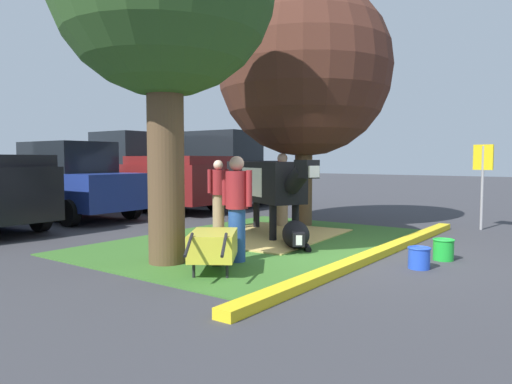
{
  "coord_description": "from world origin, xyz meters",
  "views": [
    {
      "loc": [
        -7.19,
        -3.56,
        1.57
      ],
      "look_at": [
        0.7,
        2.28,
        0.9
      ],
      "focal_mm": 33.7,
      "sensor_mm": 36.0,
      "label": 1
    }
  ],
  "objects_px": {
    "person_handler": "(237,206)",
    "bucket_blue": "(419,257)",
    "parking_sign": "(483,170)",
    "sedan_blue": "(68,181)",
    "pickup_truck_maroon": "(149,174)",
    "person_visitor_far": "(218,193)",
    "shade_tree_right": "(304,70)",
    "cow_holstein": "(266,182)",
    "suv_black": "(213,168)",
    "bucket_green": "(443,249)",
    "person_visitor_near": "(282,187)",
    "wheelbarrow": "(213,246)",
    "calf_lying": "(296,235)"
  },
  "relations": [
    {
      "from": "sedan_blue",
      "to": "pickup_truck_maroon",
      "type": "height_order",
      "value": "pickup_truck_maroon"
    },
    {
      "from": "sedan_blue",
      "to": "pickup_truck_maroon",
      "type": "xyz_separation_m",
      "value": [
        2.74,
        -0.02,
        0.13
      ]
    },
    {
      "from": "person_visitor_near",
      "to": "calf_lying",
      "type": "bearing_deg",
      "value": -141.28
    },
    {
      "from": "sedan_blue",
      "to": "suv_black",
      "type": "distance_m",
      "value": 5.42
    },
    {
      "from": "person_handler",
      "to": "bucket_green",
      "type": "distance_m",
      "value": 3.29
    },
    {
      "from": "bucket_blue",
      "to": "suv_black",
      "type": "height_order",
      "value": "suv_black"
    },
    {
      "from": "person_visitor_far",
      "to": "sedan_blue",
      "type": "relative_size",
      "value": 0.35
    },
    {
      "from": "cow_holstein",
      "to": "calf_lying",
      "type": "xyz_separation_m",
      "value": [
        -0.8,
        -1.21,
        -0.87
      ]
    },
    {
      "from": "pickup_truck_maroon",
      "to": "suv_black",
      "type": "bearing_deg",
      "value": -5.65
    },
    {
      "from": "parking_sign",
      "to": "bucket_green",
      "type": "distance_m",
      "value": 4.02
    },
    {
      "from": "calf_lying",
      "to": "bucket_blue",
      "type": "relative_size",
      "value": 3.78
    },
    {
      "from": "person_visitor_far",
      "to": "bucket_green",
      "type": "xyz_separation_m",
      "value": [
        -0.31,
        -4.9,
        -0.66
      ]
    },
    {
      "from": "cow_holstein",
      "to": "sedan_blue",
      "type": "relative_size",
      "value": 0.66
    },
    {
      "from": "bucket_green",
      "to": "pickup_truck_maroon",
      "type": "height_order",
      "value": "pickup_truck_maroon"
    },
    {
      "from": "cow_holstein",
      "to": "pickup_truck_maroon",
      "type": "relative_size",
      "value": 0.54
    },
    {
      "from": "parking_sign",
      "to": "sedan_blue",
      "type": "bearing_deg",
      "value": 114.88
    },
    {
      "from": "person_visitor_near",
      "to": "sedan_blue",
      "type": "height_order",
      "value": "sedan_blue"
    },
    {
      "from": "person_handler",
      "to": "pickup_truck_maroon",
      "type": "xyz_separation_m",
      "value": [
        4.34,
        6.98,
        0.25
      ]
    },
    {
      "from": "calf_lying",
      "to": "sedan_blue",
      "type": "bearing_deg",
      "value": 89.6
    },
    {
      "from": "bucket_blue",
      "to": "person_handler",
      "type": "bearing_deg",
      "value": 117.8
    },
    {
      "from": "shade_tree_right",
      "to": "sedan_blue",
      "type": "distance_m",
      "value": 6.79
    },
    {
      "from": "person_visitor_far",
      "to": "suv_black",
      "type": "relative_size",
      "value": 0.34
    },
    {
      "from": "cow_holstein",
      "to": "bucket_blue",
      "type": "height_order",
      "value": "cow_holstein"
    },
    {
      "from": "parking_sign",
      "to": "sedan_blue",
      "type": "height_order",
      "value": "sedan_blue"
    },
    {
      "from": "cow_holstein",
      "to": "person_visitor_far",
      "type": "bearing_deg",
      "value": 89.35
    },
    {
      "from": "person_handler",
      "to": "suv_black",
      "type": "distance_m",
      "value": 9.72
    },
    {
      "from": "cow_holstein",
      "to": "person_visitor_far",
      "type": "relative_size",
      "value": 1.88
    },
    {
      "from": "person_visitor_far",
      "to": "shade_tree_right",
      "type": "bearing_deg",
      "value": -33.77
    },
    {
      "from": "person_visitor_near",
      "to": "suv_black",
      "type": "distance_m",
      "value": 6.2
    },
    {
      "from": "calf_lying",
      "to": "wheelbarrow",
      "type": "bearing_deg",
      "value": -178.07
    },
    {
      "from": "shade_tree_right",
      "to": "calf_lying",
      "type": "height_order",
      "value": "shade_tree_right"
    },
    {
      "from": "cow_holstein",
      "to": "pickup_truck_maroon",
      "type": "height_order",
      "value": "pickup_truck_maroon"
    },
    {
      "from": "person_visitor_near",
      "to": "pickup_truck_maroon",
      "type": "height_order",
      "value": "pickup_truck_maroon"
    },
    {
      "from": "pickup_truck_maroon",
      "to": "suv_black",
      "type": "height_order",
      "value": "suv_black"
    },
    {
      "from": "person_visitor_near",
      "to": "wheelbarrow",
      "type": "height_order",
      "value": "person_visitor_near"
    },
    {
      "from": "bucket_blue",
      "to": "pickup_truck_maroon",
      "type": "distance_m",
      "value": 9.89
    },
    {
      "from": "parking_sign",
      "to": "bucket_blue",
      "type": "xyz_separation_m",
      "value": [
        -4.65,
        -0.11,
        -1.18
      ]
    },
    {
      "from": "person_handler",
      "to": "pickup_truck_maroon",
      "type": "height_order",
      "value": "pickup_truck_maroon"
    },
    {
      "from": "parking_sign",
      "to": "bucket_blue",
      "type": "relative_size",
      "value": 5.75
    },
    {
      "from": "cow_holstein",
      "to": "suv_black",
      "type": "distance_m",
      "value": 7.29
    },
    {
      "from": "cow_holstein",
      "to": "pickup_truck_maroon",
      "type": "distance_m",
      "value": 6.2
    },
    {
      "from": "person_visitor_far",
      "to": "parking_sign",
      "type": "relative_size",
      "value": 0.82
    },
    {
      "from": "person_handler",
      "to": "bucket_green",
      "type": "xyz_separation_m",
      "value": [
        2.06,
        -2.48,
        -0.7
      ]
    },
    {
      "from": "suv_black",
      "to": "person_visitor_far",
      "type": "bearing_deg",
      "value": -137.21
    },
    {
      "from": "shade_tree_right",
      "to": "bucket_blue",
      "type": "distance_m",
      "value": 5.78
    },
    {
      "from": "shade_tree_right",
      "to": "bucket_blue",
      "type": "xyz_separation_m",
      "value": [
        -2.84,
        -3.63,
        -3.48
      ]
    },
    {
      "from": "bucket_green",
      "to": "calf_lying",
      "type": "bearing_deg",
      "value": 101.87
    },
    {
      "from": "shade_tree_right",
      "to": "bucket_blue",
      "type": "height_order",
      "value": "shade_tree_right"
    },
    {
      "from": "person_handler",
      "to": "bucket_blue",
      "type": "distance_m",
      "value": 2.76
    },
    {
      "from": "person_handler",
      "to": "parking_sign",
      "type": "relative_size",
      "value": 0.85
    }
  ]
}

